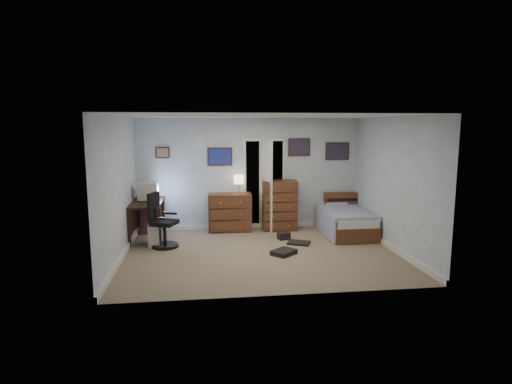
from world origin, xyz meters
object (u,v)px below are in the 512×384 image
Objects in this scene: low_dresser at (230,212)px; bed at (344,221)px; computer_desk at (142,210)px; tall_dresser at (279,205)px; office_chair at (162,226)px.

low_dresser reaches higher than bed.
tall_dresser is (2.96, 0.41, -0.04)m from computer_desk.
low_dresser is 0.85× the size of tall_dresser.
office_chair is at bearing -56.54° from computer_desk.
tall_dresser reaches higher than low_dresser.
office_chair is at bearing -172.14° from bed.
office_chair is 3.88m from bed.
low_dresser is 2.50m from bed.
tall_dresser is (2.51, 1.10, 0.15)m from office_chair.
bed is at bearing -1.42° from computer_desk.
computer_desk is at bearing -170.01° from tall_dresser.
office_chair reaches higher than computer_desk.
tall_dresser is 0.62× the size of bed.
computer_desk reaches higher than bed.
low_dresser is (1.40, 1.12, 0.01)m from office_chair.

